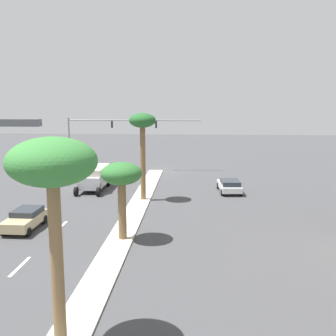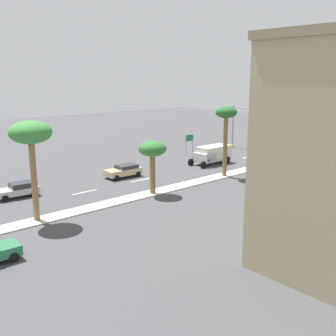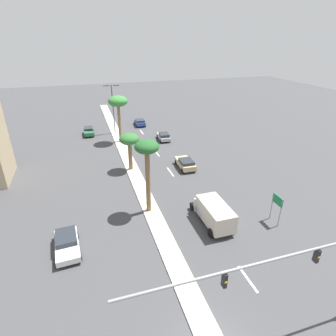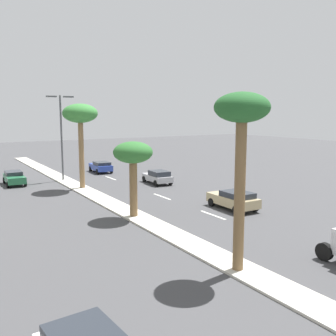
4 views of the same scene
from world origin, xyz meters
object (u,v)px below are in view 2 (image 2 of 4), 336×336
at_px(palm_tree_rear, 152,151).
at_px(sedan_silver_left, 18,189).
at_px(sedan_white_rear, 307,179).
at_px(box_truck, 212,154).
at_px(traffic_signal_gantry, 256,122).
at_px(sedan_tan_far, 124,171).
at_px(directional_road_sign, 189,141).
at_px(palm_tree_left, 226,118).
at_px(palm_tree_near, 31,136).

relative_size(palm_tree_rear, sedan_silver_left, 1.29).
height_order(sedan_silver_left, sedan_white_rear, sedan_silver_left).
relative_size(sedan_white_rear, box_truck, 0.76).
bearing_deg(traffic_signal_gantry, sedan_tan_far, 89.43).
relative_size(sedan_silver_left, sedan_white_rear, 0.89).
bearing_deg(sedan_white_rear, directional_road_sign, -5.86).
relative_size(traffic_signal_gantry, palm_tree_left, 2.20).
bearing_deg(palm_tree_rear, palm_tree_near, 88.22).
xyz_separation_m(palm_tree_left, palm_tree_rear, (0.05, 10.84, -2.47)).
bearing_deg(palm_tree_left, directional_road_sign, -26.34).
relative_size(palm_tree_rear, palm_tree_near, 0.65).
relative_size(directional_road_sign, sedan_silver_left, 0.76).
distance_m(directional_road_sign, box_truck, 6.36).
relative_size(traffic_signal_gantry, box_truck, 2.94).
bearing_deg(palm_tree_left, sedan_tan_far, 49.62).
bearing_deg(sedan_silver_left, box_truck, -95.25).
xyz_separation_m(palm_tree_near, sedan_tan_far, (7.20, -13.77, -6.22)).
xyz_separation_m(sedan_tan_far, sedan_white_rear, (-16.01, -12.70, -0.04)).
xyz_separation_m(palm_tree_near, sedan_silver_left, (7.59, -1.51, -6.24)).
height_order(directional_road_sign, palm_tree_left, palm_tree_left).
relative_size(sedan_tan_far, sedan_white_rear, 0.94).
relative_size(palm_tree_rear, box_truck, 0.87).
xyz_separation_m(directional_road_sign, sedan_tan_far, (-4.10, 14.77, -1.48)).
distance_m(palm_tree_near, sedan_tan_far, 16.74).
xyz_separation_m(palm_tree_rear, box_truck, (5.64, -14.85, -3.05)).
bearing_deg(traffic_signal_gantry, sedan_white_rear, 142.44).
relative_size(palm_tree_left, sedan_white_rear, 1.76).
bearing_deg(directional_road_sign, sedan_silver_left, 97.82).
bearing_deg(traffic_signal_gantry, directional_road_sign, 66.61).
height_order(directional_road_sign, sedan_silver_left, directional_road_sign).
height_order(palm_tree_left, palm_tree_rear, palm_tree_left).
bearing_deg(sedan_silver_left, sedan_tan_far, -91.82).
bearing_deg(sedan_tan_far, palm_tree_left, -130.38).
bearing_deg(sedan_white_rear, palm_tree_rear, 59.93).
bearing_deg(box_truck, sedan_white_rear, 178.91).
bearing_deg(sedan_white_rear, box_truck, -1.09).
bearing_deg(palm_tree_left, sedan_white_rear, -155.98).
bearing_deg(directional_road_sign, palm_tree_rear, 125.05).
height_order(sedan_silver_left, sedan_tan_far, sedan_tan_far).
xyz_separation_m(directional_road_sign, box_truck, (-6.03, 1.80, -0.94)).
bearing_deg(traffic_signal_gantry, palm_tree_rear, 105.34).
distance_m(palm_tree_near, sedan_white_rear, 28.59).
bearing_deg(sedan_white_rear, traffic_signal_gantry, -37.56).
height_order(traffic_signal_gantry, directional_road_sign, traffic_signal_gantry).
xyz_separation_m(traffic_signal_gantry, sedan_white_rear, (-15.77, 12.12, -3.91)).
distance_m(palm_tree_left, sedan_silver_left, 23.49).
bearing_deg(box_truck, sedan_silver_left, 84.75).
height_order(palm_tree_near, sedan_tan_far, palm_tree_near).
xyz_separation_m(traffic_signal_gantry, palm_tree_near, (-6.95, 38.60, 2.35)).
xyz_separation_m(traffic_signal_gantry, palm_tree_rear, (-7.32, 26.70, -0.27)).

